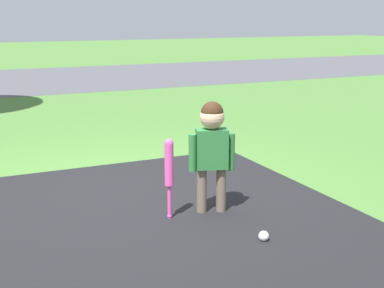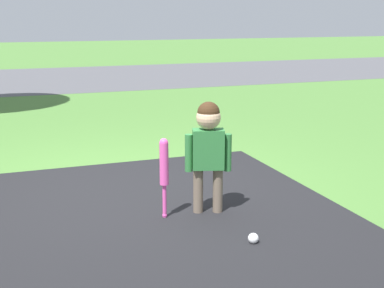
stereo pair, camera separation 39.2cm
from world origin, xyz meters
TOP-DOWN VIEW (x-y plane):
  - ground_plane at (0.00, 0.00)m, footprint 60.00×60.00m
  - street_strip at (0.00, 9.77)m, footprint 40.00×6.00m
  - child at (0.61, -0.83)m, footprint 0.38×0.22m
  - baseball_bat at (0.22, -0.82)m, footprint 0.07×0.07m
  - sports_ball at (0.69, -1.55)m, footprint 0.08×0.08m

SIDE VIEW (x-z plane):
  - ground_plane at x=0.00m, z-range 0.00..0.00m
  - street_strip at x=0.00m, z-range 0.00..0.01m
  - sports_ball at x=0.69m, z-range 0.00..0.08m
  - baseball_bat at x=0.22m, z-range 0.10..0.79m
  - child at x=0.61m, z-range 0.14..1.11m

